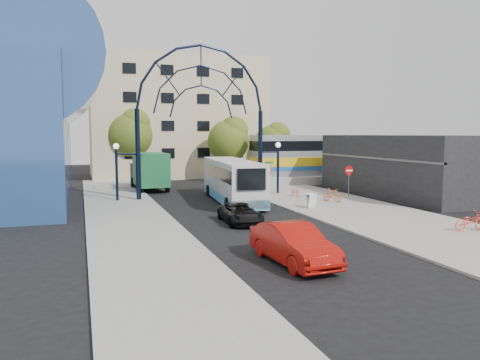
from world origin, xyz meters
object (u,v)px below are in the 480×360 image
object	(u,v)px
do_not_enter_sign	(349,174)
city_bus	(232,180)
bike_near_b	(332,195)
bike_far_a	(470,221)
tree_north_b	(131,132)
green_truck	(149,171)
black_suv	(240,213)
street_name_sign	(269,171)
bike_near_a	(295,191)
sandwich_board	(311,199)
red_sedan	(293,244)
tree_north_a	(230,139)
stop_sign	(267,174)
gateway_arch	(201,90)
train_car	(361,154)
tree_north_c	(274,141)

from	to	relation	value
do_not_enter_sign	city_bus	xyz separation A→B (m)	(-9.36, 1.19, -0.33)
bike_near_b	bike_far_a	xyz separation A→B (m)	(1.57, -11.41, 0.01)
tree_north_b	bike_far_a	world-z (taller)	tree_north_b
green_truck	black_suv	world-z (taller)	green_truck
street_name_sign	bike_near_a	world-z (taller)	street_name_sign
black_suv	bike_near_a	xyz separation A→B (m)	(7.66, 8.72, -0.05)
sandwich_board	red_sedan	distance (m)	13.53
black_suv	bike_far_a	world-z (taller)	black_suv
tree_north_a	bike_near_b	xyz separation A→B (m)	(2.22, -17.93, -3.99)
bike_near_b	street_name_sign	bearing A→B (deg)	100.77
stop_sign	city_bus	bearing A→B (deg)	-165.58
gateway_arch	stop_sign	world-z (taller)	gateway_arch
street_name_sign	black_suv	size ratio (longest dim) A/B	0.68
tree_north_a	bike_near_b	distance (m)	18.50
tree_north_b	city_bus	bearing A→B (deg)	-73.59
gateway_arch	street_name_sign	size ratio (longest dim) A/B	4.87
red_sedan	tree_north_b	bearing A→B (deg)	90.16
tree_north_a	bike_far_a	xyz separation A→B (m)	(3.78, -29.33, -3.98)
train_car	tree_north_a	size ratio (longest dim) A/B	3.59
sandwich_board	red_sedan	bearing A→B (deg)	-120.49
street_name_sign	city_bus	xyz separation A→B (m)	(-3.56, -1.41, -0.48)
black_suv	do_not_enter_sign	bearing A→B (deg)	34.28
stop_sign	train_car	xyz separation A→B (m)	(15.20, 10.00, 0.91)
tree_north_b	bike_near_a	distance (m)	21.86
city_bus	black_suv	world-z (taller)	city_bus
street_name_sign	sandwich_board	bearing A→B (deg)	-86.54
street_name_sign	black_suv	world-z (taller)	street_name_sign
bike_far_a	tree_north_c	bearing A→B (deg)	-3.92
green_truck	sandwich_board	bearing A→B (deg)	-61.47
red_sedan	bike_far_a	xyz separation A→B (m)	(11.17, 2.27, -0.17)
do_not_enter_sign	bike_near_a	distance (m)	4.46
tree_north_a	city_bus	bearing A→B (deg)	-106.91
train_car	bike_near_b	bearing A→B (deg)	-129.79
do_not_enter_sign	street_name_sign	xyz separation A→B (m)	(-5.80, 2.60, 0.15)
train_car	tree_north_a	distance (m)	14.52
street_name_sign	red_sedan	xyz separation A→B (m)	(-6.46, -18.28, -1.33)
street_name_sign	bike_near_b	xyz separation A→B (m)	(3.14, -4.60, -1.52)
tree_north_c	bike_near_a	world-z (taller)	tree_north_c
do_not_enter_sign	bike_near_b	world-z (taller)	do_not_enter_sign
green_truck	bike_near_a	world-z (taller)	green_truck
bike_far_a	sandwich_board	bearing A→B (deg)	24.77
street_name_sign	tree_north_b	xyz separation A→B (m)	(-9.08, 17.33, 3.14)
gateway_arch	tree_north_a	bearing A→B (deg)	62.83
tree_north_c	tree_north_a	bearing A→B (deg)	-161.56
do_not_enter_sign	bike_far_a	distance (m)	13.52
train_car	bike_far_a	size ratio (longest dim) A/B	13.07
do_not_enter_sign	city_bus	world-z (taller)	city_bus
bike_near_a	do_not_enter_sign	bearing A→B (deg)	-21.25
bike_near_a	green_truck	bearing A→B (deg)	140.73
train_car	bike_near_b	size ratio (longest dim) A/B	15.25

